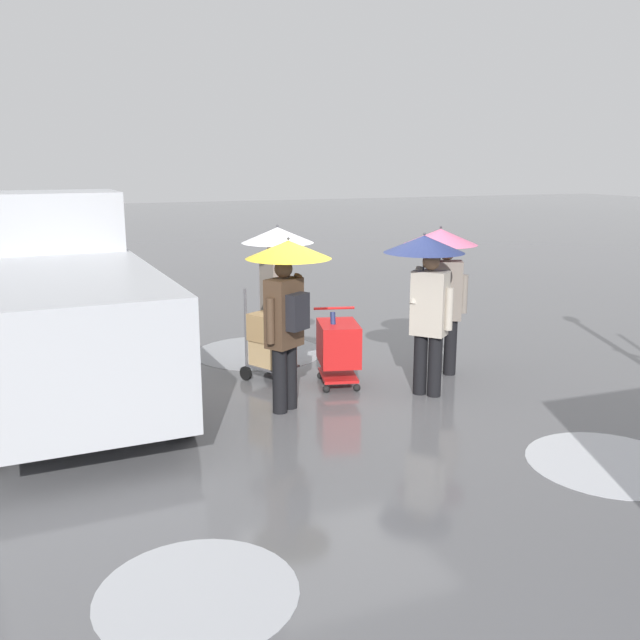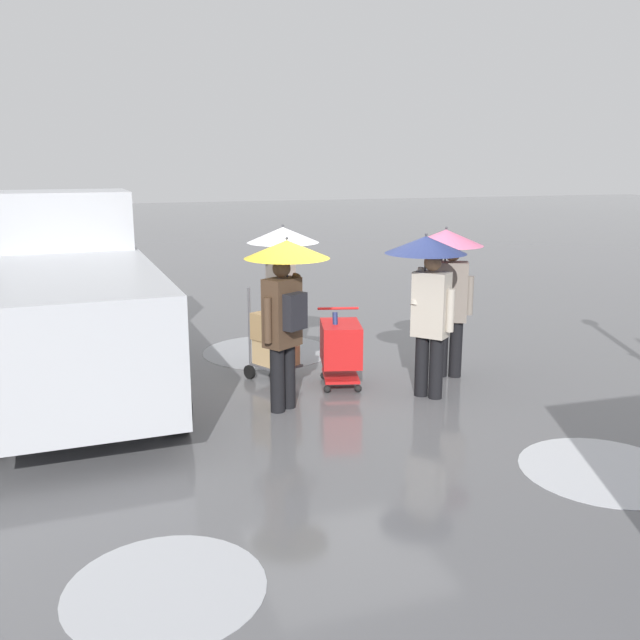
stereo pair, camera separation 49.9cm
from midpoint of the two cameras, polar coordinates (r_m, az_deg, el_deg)
ground_plane at (r=9.43m, az=0.46°, el=-5.89°), size 90.00×90.00×0.00m
slush_patch_near_cluster at (r=5.49m, az=-12.74°, el=-20.97°), size 1.47×1.47×0.01m
slush_patch_under_van at (r=11.39m, az=-6.26°, el=-2.63°), size 2.08×2.08×0.01m
slush_patch_mid_street at (r=7.80m, az=20.83°, el=-10.87°), size 1.66×1.66×0.01m
cargo_van_parked_right at (r=9.60m, az=-21.29°, el=0.85°), size 2.36×5.42×2.60m
shopping_cart_vendor at (r=9.55m, az=0.01°, el=-2.08°), size 0.74×0.93×1.04m
hand_dolly_boxes at (r=9.80m, az=-5.41°, el=-1.67°), size 0.78×0.86×1.32m
pedestrian_pink_side at (r=9.97m, az=8.58°, el=4.29°), size 1.04×1.04×2.15m
pedestrian_black_side at (r=9.03m, az=7.13°, el=3.54°), size 1.04×1.04×2.15m
pedestrian_white_side at (r=8.42m, az=-4.41°, el=2.82°), size 1.04×1.04×2.15m
pedestrian_far_side at (r=10.15m, az=-4.99°, el=4.62°), size 1.04×1.04×2.15m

